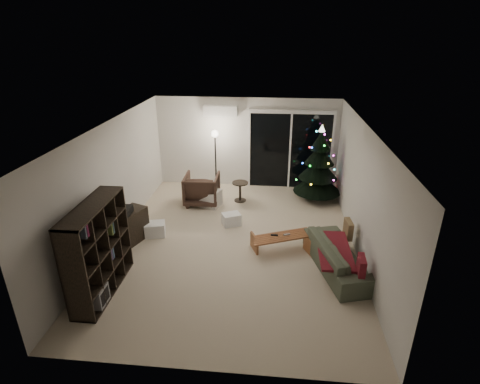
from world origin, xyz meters
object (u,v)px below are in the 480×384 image
object	(u,v)px
christmas_tree	(319,163)
armchair	(202,189)
sofa	(339,256)
coffee_table	(281,244)
bookshelf	(87,249)
media_cabinet	(124,230)

from	to	relation	value
christmas_tree	armchair	bearing A→B (deg)	-169.40
sofa	christmas_tree	bearing A→B (deg)	-13.20
coffee_table	bookshelf	bearing A→B (deg)	-177.80
bookshelf	armchair	bearing A→B (deg)	55.84
christmas_tree	bookshelf	bearing A→B (deg)	-134.81
armchair	coffee_table	xyz separation A→B (m)	(2.03, -2.13, -0.21)
armchair	christmas_tree	size ratio (longest dim) A/B	0.44
sofa	christmas_tree	xyz separation A→B (m)	(-0.13, 3.17, 0.72)
armchair	coffee_table	world-z (taller)	armchair
armchair	christmas_tree	bearing A→B (deg)	-171.13
sofa	coffee_table	xyz separation A→B (m)	(-1.06, 0.49, -0.09)
bookshelf	coffee_table	distance (m)	3.63
bookshelf	coffee_table	bearing A→B (deg)	9.39
sofa	coffee_table	world-z (taller)	sofa
bookshelf	media_cabinet	size ratio (longest dim) A/B	1.44
bookshelf	media_cabinet	world-z (taller)	bookshelf
bookshelf	christmas_tree	distance (m)	5.93
media_cabinet	coffee_table	size ratio (longest dim) A/B	0.97
sofa	coffee_table	size ratio (longest dim) A/B	1.64
armchair	sofa	xyz separation A→B (m)	(3.09, -2.62, -0.12)
coffee_table	christmas_tree	xyz separation A→B (m)	(0.93, 2.68, 0.82)
coffee_table	christmas_tree	world-z (taller)	christmas_tree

